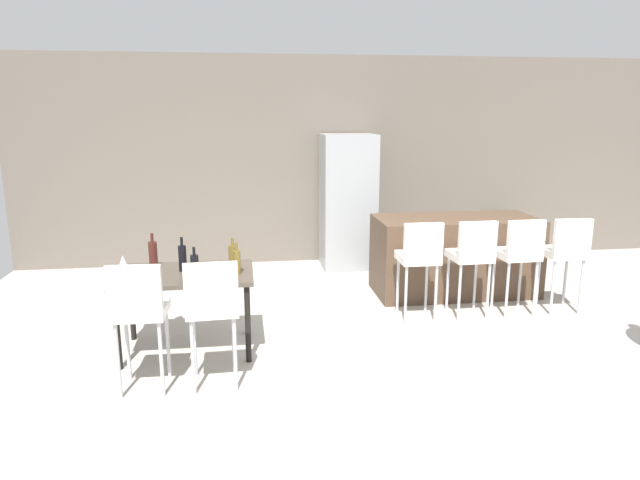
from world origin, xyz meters
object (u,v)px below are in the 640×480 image
Objects in this scene: bar_chair_middle at (472,253)px; potted_plant at (508,236)px; bar_chair_far at (566,249)px; dining_table at (185,281)px; wine_bottle_near at (153,253)px; wine_bottle_right at (237,262)px; kitchen_island at (455,255)px; bar_chair_left at (420,255)px; wine_glass_left at (123,261)px; wine_bottle_middle at (195,268)px; wine_bottle_far at (233,257)px; refrigerator at (348,202)px; wine_bottle_inner at (183,258)px; dining_chair_near at (139,306)px; bar_chair_right at (520,251)px; dining_chair_far at (212,303)px.

potted_plant is at bearing 55.72° from bar_chair_middle.
dining_table is at bearing -172.90° from bar_chair_far.
bar_chair_far is at bearing -100.82° from potted_plant.
wine_bottle_right is at bearing -25.29° from wine_bottle_near.
bar_chair_left is (-0.70, -0.80, 0.24)m from kitchen_island.
bar_chair_middle is 3.46m from wine_glass_left.
kitchen_island is 3.14× the size of potted_plant.
bar_chair_far is at bearing -0.00° from bar_chair_middle.
wine_glass_left reaches higher than potted_plant.
dining_table reaches higher than potted_plant.
dining_table is (-3.95, -0.49, -0.04)m from bar_chair_far.
bar_chair_middle is 2.94m from dining_table.
wine_bottle_middle is (-2.78, -0.80, 0.16)m from bar_chair_middle.
refrigerator is at bearing 59.36° from wine_bottle_far.
bar_chair_far is at bearing 7.32° from wine_bottle_far.
refrigerator is (1.54, 2.60, 0.06)m from wine_bottle_far.
bar_chair_far is at bearing 6.26° from wine_bottle_inner.
refrigerator reaches higher than bar_chair_middle.
wine_bottle_inner is (-0.45, 0.02, 0.01)m from wine_bottle_far.
bar_chair_far is 3.91m from wine_bottle_middle.
wine_bottle_right is at bearing -166.38° from bar_chair_middle.
dining_table is 0.80m from dining_chair_near.
refrigerator reaches higher than wine_glass_left.
wine_glass_left is (-0.25, 0.76, 0.17)m from dining_chair_near.
wine_bottle_inner is at bearing 162.30° from wine_bottle_right.
wine_glass_left is (-4.47, -0.48, 0.17)m from bar_chair_far.
bar_chair_left is 1.96m from wine_bottle_far.
wine_bottle_middle reaches higher than dining_table.
wine_bottle_right is 1.00m from wine_glass_left.
bar_chair_far and dining_chair_near have the same top height.
bar_chair_left is 1.09m from bar_chair_right.
bar_chair_middle is at bearing 180.00° from bar_chair_far.
bar_chair_right reaches higher than wine_bottle_far.
dining_chair_near is (-3.30, -2.04, 0.24)m from kitchen_island.
wine_bottle_near is 1.00× the size of wine_bottle_inner.
wine_bottle_inner is at bearing -127.58° from refrigerator.
dining_chair_near is 1.74× the size of potted_plant.
wine_bottle_far is at bearing -169.63° from bar_chair_middle.
kitchen_island is 3.29m from dining_table.
bar_chair_left reaches higher than wine_glass_left.
wine_bottle_near is at bearing -176.97° from bar_chair_far.
wine_bottle_right reaches higher than dining_table.
bar_chair_right is 1.00× the size of dining_chair_far.
dining_chair_near reaches higher than wine_glass_left.
bar_chair_middle is 2.51m from wine_bottle_far.
wine_bottle_right is at bearing -151.53° from kitchen_island.
dining_chair_far is (-3.67, -1.24, 0.00)m from bar_chair_far.
bar_chair_right reaches higher than potted_plant.
bar_chair_right is 3.68× the size of wine_bottle_right.
dining_chair_far reaches higher than wine_bottle_far.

